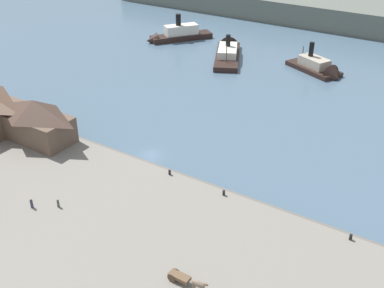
{
  "coord_description": "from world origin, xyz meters",
  "views": [
    {
      "loc": [
        49.28,
        -61.78,
        46.98
      ],
      "look_at": [
        6.26,
        5.07,
        2.0
      ],
      "focal_mm": 44.45,
      "sensor_mm": 36.0,
      "label": 1
    }
  ],
  "objects_px": {
    "pedestrian_near_east_shed": "(32,203)",
    "mooring_post_center_east": "(170,172)",
    "ferry_shed_customs_shed": "(36,120)",
    "mooring_post_center_west": "(351,237)",
    "ferry_departing_north": "(228,51)",
    "horse_cart": "(187,280)",
    "pedestrian_near_cart": "(58,203)",
    "ferry_approaching_east": "(320,69)",
    "ferry_near_quay": "(176,35)",
    "mooring_post_east": "(224,193)"
  },
  "relations": [
    {
      "from": "pedestrian_near_east_shed",
      "to": "mooring_post_center_east",
      "type": "relative_size",
      "value": 1.93
    },
    {
      "from": "ferry_shed_customs_shed",
      "to": "mooring_post_center_west",
      "type": "bearing_deg",
      "value": 3.39
    },
    {
      "from": "pedestrian_near_east_shed",
      "to": "mooring_post_center_west",
      "type": "relative_size",
      "value": 1.93
    },
    {
      "from": "ferry_departing_north",
      "to": "horse_cart",
      "type": "bearing_deg",
      "value": -64.23
    },
    {
      "from": "pedestrian_near_east_shed",
      "to": "pedestrian_near_cart",
      "type": "xyz_separation_m",
      "value": [
        3.37,
        2.39,
        -0.1
      ]
    },
    {
      "from": "ferry_shed_customs_shed",
      "to": "horse_cart",
      "type": "height_order",
      "value": "ferry_shed_customs_shed"
    },
    {
      "from": "mooring_post_center_west",
      "to": "pedestrian_near_east_shed",
      "type": "bearing_deg",
      "value": -156.22
    },
    {
      "from": "pedestrian_near_east_shed",
      "to": "pedestrian_near_cart",
      "type": "height_order",
      "value": "pedestrian_near_east_shed"
    },
    {
      "from": "mooring_post_center_west",
      "to": "ferry_approaching_east",
      "type": "xyz_separation_m",
      "value": [
        -27.58,
        64.8,
        -0.4
      ]
    },
    {
      "from": "pedestrian_near_east_shed",
      "to": "mooring_post_center_east",
      "type": "distance_m",
      "value": 23.41
    },
    {
      "from": "ferry_departing_north",
      "to": "ferry_near_quay",
      "type": "bearing_deg",
      "value": 170.33
    },
    {
      "from": "horse_cart",
      "to": "mooring_post_center_east",
      "type": "height_order",
      "value": "horse_cart"
    },
    {
      "from": "horse_cart",
      "to": "pedestrian_near_cart",
      "type": "distance_m",
      "value": 26.36
    },
    {
      "from": "mooring_post_center_west",
      "to": "ferry_near_quay",
      "type": "xyz_separation_m",
      "value": [
        -77.52,
        68.29,
        0.16
      ]
    },
    {
      "from": "mooring_post_center_east",
      "to": "pedestrian_near_east_shed",
      "type": "bearing_deg",
      "value": -123.23
    },
    {
      "from": "ferry_near_quay",
      "to": "ferry_approaching_east",
      "type": "bearing_deg",
      "value": -4.0
    },
    {
      "from": "pedestrian_near_cart",
      "to": "mooring_post_center_east",
      "type": "bearing_deg",
      "value": 61.18
    },
    {
      "from": "mooring_post_east",
      "to": "ferry_departing_north",
      "type": "bearing_deg",
      "value": 118.44
    },
    {
      "from": "ferry_departing_north",
      "to": "mooring_post_center_west",
      "type": "bearing_deg",
      "value": -49.11
    },
    {
      "from": "ferry_shed_customs_shed",
      "to": "pedestrian_near_east_shed",
      "type": "relative_size",
      "value": 8.62
    },
    {
      "from": "pedestrian_near_east_shed",
      "to": "ferry_departing_north",
      "type": "xyz_separation_m",
      "value": [
        -11.31,
        84.28,
        -0.77
      ]
    },
    {
      "from": "mooring_post_center_east",
      "to": "ferry_departing_north",
      "type": "distance_m",
      "value": 69.06
    },
    {
      "from": "pedestrian_near_east_shed",
      "to": "ferry_approaching_east",
      "type": "relative_size",
      "value": 0.1
    },
    {
      "from": "ferry_shed_customs_shed",
      "to": "ferry_approaching_east",
      "type": "bearing_deg",
      "value": 63.86
    },
    {
      "from": "horse_cart",
      "to": "ferry_near_quay",
      "type": "height_order",
      "value": "ferry_near_quay"
    },
    {
      "from": "mooring_post_east",
      "to": "pedestrian_near_cart",
      "type": "bearing_deg",
      "value": -140.39
    },
    {
      "from": "mooring_post_east",
      "to": "ferry_shed_customs_shed",
      "type": "bearing_deg",
      "value": -175.34
    },
    {
      "from": "horse_cart",
      "to": "pedestrian_near_east_shed",
      "type": "distance_m",
      "value": 29.58
    },
    {
      "from": "mooring_post_center_east",
      "to": "ferry_departing_north",
      "type": "bearing_deg",
      "value": 110.46
    },
    {
      "from": "horse_cart",
      "to": "mooring_post_center_east",
      "type": "relative_size",
      "value": 6.4
    },
    {
      "from": "mooring_post_center_east",
      "to": "ferry_near_quay",
      "type": "bearing_deg",
      "value": 123.76
    },
    {
      "from": "ferry_near_quay",
      "to": "ferry_departing_north",
      "type": "distance_m",
      "value": 21.89
    },
    {
      "from": "ferry_near_quay",
      "to": "mooring_post_east",
      "type": "bearing_deg",
      "value": -50.41
    },
    {
      "from": "ferry_departing_north",
      "to": "mooring_post_center_east",
      "type": "bearing_deg",
      "value": -69.54
    },
    {
      "from": "pedestrian_near_cart",
      "to": "mooring_post_east",
      "type": "xyz_separation_m",
      "value": [
        20.48,
        16.95,
        -0.24
      ]
    },
    {
      "from": "pedestrian_near_cart",
      "to": "ferry_near_quay",
      "type": "xyz_separation_m",
      "value": [
        -36.25,
        85.57,
        -0.08
      ]
    },
    {
      "from": "horse_cart",
      "to": "ferry_near_quay",
      "type": "distance_m",
      "value": 108.2
    },
    {
      "from": "mooring_post_center_east",
      "to": "ferry_near_quay",
      "type": "height_order",
      "value": "ferry_near_quay"
    },
    {
      "from": "pedestrian_near_cart",
      "to": "ferry_approaching_east",
      "type": "relative_size",
      "value": 0.08
    },
    {
      "from": "pedestrian_near_cart",
      "to": "pedestrian_near_east_shed",
      "type": "bearing_deg",
      "value": -144.67
    },
    {
      "from": "pedestrian_near_cart",
      "to": "ferry_departing_north",
      "type": "relative_size",
      "value": 0.06
    },
    {
      "from": "ferry_departing_north",
      "to": "ferry_shed_customs_shed",
      "type": "bearing_deg",
      "value": -94.36
    },
    {
      "from": "mooring_post_center_west",
      "to": "ferry_approaching_east",
      "type": "distance_m",
      "value": 70.42
    },
    {
      "from": "ferry_shed_customs_shed",
      "to": "mooring_post_center_east",
      "type": "height_order",
      "value": "ferry_shed_customs_shed"
    },
    {
      "from": "pedestrian_near_east_shed",
      "to": "ferry_departing_north",
      "type": "bearing_deg",
      "value": 97.64
    },
    {
      "from": "ferry_near_quay",
      "to": "horse_cart",
      "type": "bearing_deg",
      "value": -54.74
    },
    {
      "from": "mooring_post_center_west",
      "to": "ferry_near_quay",
      "type": "height_order",
      "value": "ferry_near_quay"
    },
    {
      "from": "pedestrian_near_east_shed",
      "to": "mooring_post_east",
      "type": "distance_m",
      "value": 30.71
    },
    {
      "from": "horse_cart",
      "to": "ferry_departing_north",
      "type": "bearing_deg",
      "value": 115.77
    },
    {
      "from": "horse_cart",
      "to": "mooring_post_center_west",
      "type": "xyz_separation_m",
      "value": [
        15.06,
        20.07,
        -0.48
      ]
    }
  ]
}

